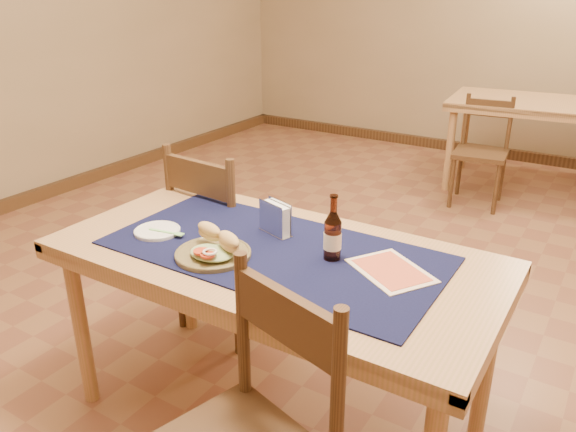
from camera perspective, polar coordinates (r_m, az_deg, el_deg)
The scene contains 13 objects.
room at distance 2.51m, azimuth 8.86°, elevation 17.03°, with size 6.04×7.04×2.84m.
main_table at distance 2.04m, azimuth -1.49°, elevation -5.65°, with size 1.60×0.80×0.75m.
placemat at distance 2.00m, azimuth -1.52°, elevation -3.50°, with size 1.20×0.60×0.01m, color #0E1133.
baseboard at distance 2.96m, azimuth 7.29°, elevation -9.91°, with size 6.00×7.00×0.10m.
back_table at distance 5.07m, azimuth 25.77°, elevation 9.43°, with size 1.75×0.99×0.75m.
chair_main_far at distance 2.72m, azimuth -6.35°, elevation -2.13°, with size 0.48×0.48×0.96m.
chair_back_near at distance 4.64m, azimuth 19.08°, elevation 6.38°, with size 0.42×0.42×0.84m.
sandwich_plate at distance 1.95m, azimuth -7.51°, elevation -3.39°, with size 0.27×0.27×0.10m.
side_plate at distance 2.19m, azimuth -13.14°, elevation -1.45°, with size 0.17×0.17×0.01m.
fork at distance 2.15m, azimuth -12.01°, elevation -1.65°, with size 0.15×0.04×0.00m.
beer_bottle at distance 1.91m, azimuth 4.55°, elevation -2.00°, with size 0.06×0.06×0.23m.
napkin_holder at distance 2.10m, azimuth -1.30°, elevation -0.29°, with size 0.15×0.09×0.13m.
menu_card at distance 1.89m, azimuth 10.42°, elevation -5.47°, with size 0.33×0.31×0.01m.
Camera 1 is at (1.00, -2.30, 1.63)m, focal length 35.00 mm.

